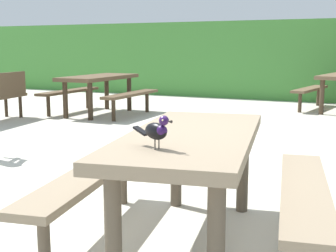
# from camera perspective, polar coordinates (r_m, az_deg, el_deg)

# --- Properties ---
(ground_plane) EXTENTS (60.00, 60.00, 0.00)m
(ground_plane) POSITION_cam_1_polar(r_m,az_deg,el_deg) (3.42, 2.95, -12.10)
(ground_plane) COLOR beige
(hedge_wall) EXTENTS (28.00, 1.63, 1.92)m
(hedge_wall) POSITION_cam_1_polar(r_m,az_deg,el_deg) (12.06, 19.43, 7.62)
(hedge_wall) COLOR #428438
(hedge_wall) RESTS_ON ground
(picnic_table_foreground) EXTENTS (1.96, 1.99, 0.74)m
(picnic_table_foreground) POSITION_cam_1_polar(r_m,az_deg,el_deg) (2.96, 2.89, -4.29)
(picnic_table_foreground) COLOR #84725B
(picnic_table_foreground) RESTS_ON ground
(bird_grackle) EXTENTS (0.28, 0.14, 0.18)m
(bird_grackle) POSITION_cam_1_polar(r_m,az_deg,el_deg) (2.41, -1.32, -0.50)
(bird_grackle) COLOR black
(bird_grackle) RESTS_ON picnic_table_foreground
(picnic_table_far_centre) EXTENTS (1.70, 1.81, 0.74)m
(picnic_table_far_centre) POSITION_cam_1_polar(r_m,az_deg,el_deg) (8.95, -8.50, 4.97)
(picnic_table_far_centre) COLOR brown
(picnic_table_far_centre) RESTS_ON ground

